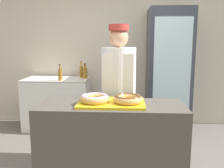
{
  "coord_description": "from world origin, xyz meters",
  "views": [
    {
      "loc": [
        0.14,
        -2.33,
        1.49
      ],
      "look_at": [
        0.0,
        0.1,
        1.06
      ],
      "focal_mm": 40.0,
      "sensor_mm": 36.0,
      "label": 1
    }
  ],
  "objects": [
    {
      "name": "chest_freezer",
      "position": [
        -1.03,
        1.74,
        0.43
      ],
      "size": [
        1.07,
        0.59,
        0.86
      ],
      "color": "white",
      "rests_on": "ground_plane"
    },
    {
      "name": "wall_back",
      "position": [
        0.0,
        2.13,
        1.35
      ],
      "size": [
        8.0,
        0.06,
        2.7
      ],
      "color": "beige",
      "rests_on": "ground_plane"
    },
    {
      "name": "bottle_amber_b_b",
      "position": [
        -0.91,
        1.53,
        0.96
      ],
      "size": [
        0.07,
        0.07,
        0.26
      ],
      "color": "#99661E",
      "rests_on": "chest_freezer"
    },
    {
      "name": "donut_light_glaze",
      "position": [
        -0.16,
        -0.02,
        0.95
      ],
      "size": [
        0.28,
        0.28,
        0.07
      ],
      "color": "tan",
      "rests_on": "serving_tray"
    },
    {
      "name": "donut_chocolate_glaze",
      "position": [
        0.16,
        -0.02,
        0.95
      ],
      "size": [
        0.28,
        0.28,
        0.07
      ],
      "color": "tan",
      "rests_on": "serving_tray"
    },
    {
      "name": "bottle_amber_b",
      "position": [
        -0.55,
        1.79,
        0.96
      ],
      "size": [
        0.08,
        0.08,
        0.25
      ],
      "color": "#99661E",
      "rests_on": "chest_freezer"
    },
    {
      "name": "brownie_back_left",
      "position": [
        -0.11,
        0.16,
        0.92
      ],
      "size": [
        0.09,
        0.09,
        0.03
      ],
      "color": "#382111",
      "rests_on": "serving_tray"
    },
    {
      "name": "brownie_back_right",
      "position": [
        0.11,
        0.16,
        0.92
      ],
      "size": [
        0.09,
        0.09,
        0.03
      ],
      "color": "#382111",
      "rests_on": "serving_tray"
    },
    {
      "name": "serving_tray",
      "position": [
        0.0,
        0.0,
        0.9
      ],
      "size": [
        0.63,
        0.44,
        0.02
      ],
      "color": "yellow",
      "rests_on": "display_counter"
    },
    {
      "name": "display_counter",
      "position": [
        0.0,
        0.0,
        0.44
      ],
      "size": [
        1.41,
        0.55,
        0.88
      ],
      "color": "#4C4742",
      "rests_on": "ground_plane"
    },
    {
      "name": "beverage_fridge",
      "position": [
        0.82,
        1.73,
        0.99
      ],
      "size": [
        0.67,
        0.69,
        1.99
      ],
      "color": "#333842",
      "rests_on": "ground_plane"
    },
    {
      "name": "baker_person",
      "position": [
        0.05,
        0.53,
        0.87
      ],
      "size": [
        0.4,
        0.4,
        1.67
      ],
      "color": "#4C4C51",
      "rests_on": "ground_plane"
    },
    {
      "name": "bottle_amber",
      "position": [
        -0.64,
        1.89,
        0.97
      ],
      "size": [
        0.06,
        0.06,
        0.28
      ],
      "color": "#99661E",
      "rests_on": "chest_freezer"
    }
  ]
}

